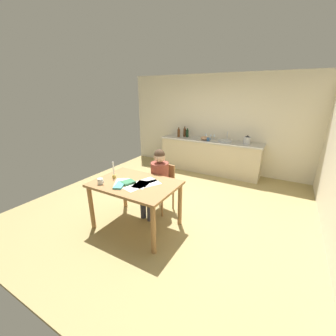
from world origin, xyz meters
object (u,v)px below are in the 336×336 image
book_cookery (128,182)px  bottle_vinegar (185,132)px  book_magazine (119,185)px  wine_glass_back_left (206,135)px  dining_table (135,189)px  bottle_wine_red (187,133)px  teacup_on_counter (208,139)px  candlestick (114,173)px  coffee_mug (100,181)px  chair_at_table (163,185)px  person_seated (157,178)px  mixing_bowl (205,138)px  wine_glass_by_kettle (211,135)px  sink_unit (225,141)px  bottle_oil (179,133)px  wine_glass_near_sink (214,135)px  stovetop_kettle (247,140)px

book_cookery → bottle_vinegar: 3.33m
book_magazine → wine_glass_back_left: bearing=65.2°
dining_table → bottle_wine_red: size_ratio=5.12×
dining_table → teacup_on_counter: 2.98m
teacup_on_counter → candlestick: bearing=-101.0°
book_cookery → wine_glass_back_left: 3.33m
coffee_mug → teacup_on_counter: bearing=79.9°
chair_at_table → book_cookery: bearing=-102.1°
person_seated → candlestick: 0.77m
chair_at_table → bottle_wine_red: (-0.64, 2.47, 0.52)m
book_cookery → mixing_bowl: bearing=110.0°
bottle_vinegar → wine_glass_by_kettle: (0.78, 0.06, -0.01)m
candlestick → teacup_on_counter: bearing=79.0°
sink_unit → bottle_vinegar: (-1.23, 0.09, 0.10)m
dining_table → bottle_wine_red: (-0.56, 3.17, 0.33)m
sink_unit → bottle_wine_red: 1.13m
bottle_oil → coffee_mug: bearing=-83.9°
coffee_mug → wine_glass_by_kettle: wine_glass_by_kettle is taller
wine_glass_near_sink → wine_glass_back_left: bearing=180.0°
stovetop_kettle → wine_glass_back_left: (-1.13, 0.15, 0.01)m
sink_unit → teacup_on_counter: sink_unit is taller
chair_at_table → sink_unit: (0.48, 2.41, 0.43)m
chair_at_table → book_magazine: bearing=-102.6°
bottle_wine_red → dining_table: bearing=-80.0°
wine_glass_back_left → person_seated: bearing=-88.0°
wine_glass_back_left → bottle_oil: bearing=-165.9°
mixing_bowl → wine_glass_back_left: size_ratio=1.46×
dining_table → wine_glass_by_kettle: (0.11, 3.26, 0.33)m
chair_at_table → wine_glass_back_left: 2.61m
chair_at_table → wine_glass_near_sink: size_ratio=5.68×
book_cookery → stovetop_kettle: (1.19, 3.18, 0.19)m
person_seated → book_magazine: 0.80m
dining_table → stovetop_kettle: bearing=70.4°
coffee_mug → sink_unit: sink_unit is taller
dining_table → candlestick: bearing=-179.3°
dining_table → person_seated: bearing=83.3°
sink_unit → wine_glass_near_sink: sink_unit is taller
coffee_mug → sink_unit: bearing=73.7°
dining_table → mixing_bowl: size_ratio=5.83×
candlestick → mixing_bowl: (0.45, 3.04, 0.09)m
wine_glass_by_kettle → stovetop_kettle: bearing=-8.6°
person_seated → dining_table: bearing=-96.7°
book_cookery → teacup_on_counter: teacup_on_counter is taller
candlestick → wine_glass_back_left: candlestick is taller
sink_unit → bottle_vinegar: bearing=175.8°
stovetop_kettle → chair_at_table: bearing=-113.0°
bottle_oil → stovetop_kettle: size_ratio=1.24×
book_magazine → bottle_oil: (-0.67, 3.28, 0.21)m
bottle_wine_red → mixing_bowl: size_ratio=1.14×
coffee_mug → candlestick: size_ratio=0.43×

